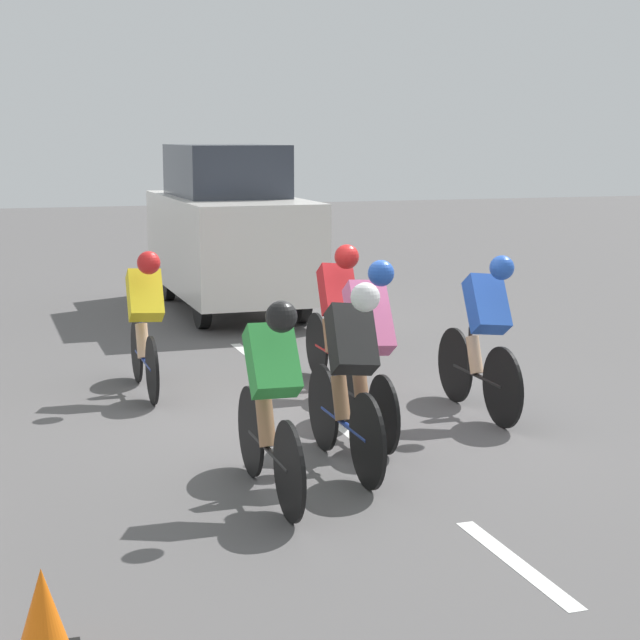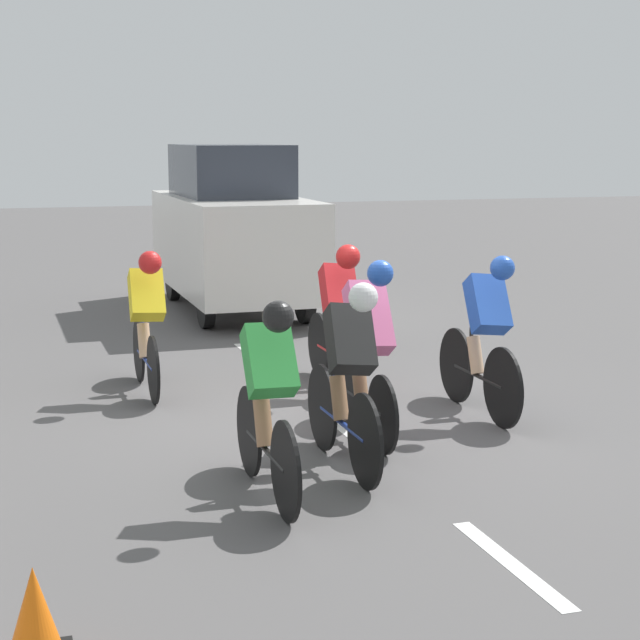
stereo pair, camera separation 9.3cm
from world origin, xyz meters
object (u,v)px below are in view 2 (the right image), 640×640
at_px(cyclist_pink, 367,345).
at_px(cyclist_green, 269,395).
at_px(cyclist_black, 348,373).
at_px(cyclist_red, 338,312).
at_px(support_car, 233,230).
at_px(cyclist_blue, 485,333).
at_px(traffic_cone, 35,617).
at_px(cyclist_yellow, 147,318).

bearing_deg(cyclist_pink, cyclist_green, 46.07).
bearing_deg(cyclist_black, cyclist_green, 32.27).
bearing_deg(cyclist_red, support_car, -91.22).
height_order(cyclist_red, support_car, support_car).
relative_size(cyclist_red, support_car, 0.41).
distance_m(cyclist_blue, cyclist_pink, 1.33).
relative_size(cyclist_green, cyclist_pink, 1.05).
bearing_deg(cyclist_green, cyclist_black, -147.73).
height_order(cyclist_green, traffic_cone, cyclist_green).
xyz_separation_m(cyclist_yellow, traffic_cone, (1.32, 5.29, -0.52)).
height_order(cyclist_red, cyclist_blue, cyclist_blue).
height_order(cyclist_red, cyclist_pink, cyclist_pink).
xyz_separation_m(cyclist_black, traffic_cone, (2.40, 2.39, -0.53)).
bearing_deg(cyclist_pink, support_car, -93.73).
xyz_separation_m(cyclist_yellow, cyclist_black, (-1.08, 2.89, 0.01)).
relative_size(cyclist_blue, support_car, 0.41).
bearing_deg(cyclist_green, cyclist_red, -116.56).
relative_size(cyclist_yellow, cyclist_black, 0.95).
bearing_deg(cyclist_black, traffic_cone, 44.91).
bearing_deg(cyclist_yellow, cyclist_black, 110.43).
distance_m(cyclist_blue, support_car, 6.55).
bearing_deg(support_car, cyclist_blue, 97.18).
xyz_separation_m(cyclist_black, support_car, (-0.87, -7.62, 0.41)).
height_order(cyclist_pink, traffic_cone, cyclist_pink).
bearing_deg(support_car, cyclist_black, 83.50).
height_order(cyclist_red, traffic_cone, cyclist_red).
distance_m(cyclist_red, cyclist_pink, 1.82).
relative_size(cyclist_blue, traffic_cone, 3.42).
height_order(cyclist_yellow, cyclist_pink, cyclist_pink).
distance_m(cyclist_yellow, cyclist_black, 3.09).
distance_m(cyclist_red, traffic_cone, 5.87).
height_order(cyclist_yellow, cyclist_green, cyclist_green).
bearing_deg(cyclist_green, cyclist_blue, -146.51).
bearing_deg(cyclist_pink, cyclist_blue, -162.27).
relative_size(cyclist_blue, cyclist_black, 0.98).
distance_m(cyclist_blue, cyclist_green, 2.90).
relative_size(cyclist_yellow, cyclist_pink, 1.01).
bearing_deg(cyclist_blue, traffic_cone, 40.83).
height_order(cyclist_yellow, cyclist_black, cyclist_black).
height_order(cyclist_black, traffic_cone, cyclist_black).
xyz_separation_m(cyclist_green, cyclist_pink, (-1.15, -1.19, 0.06)).
bearing_deg(cyclist_blue, cyclist_red, -56.24).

